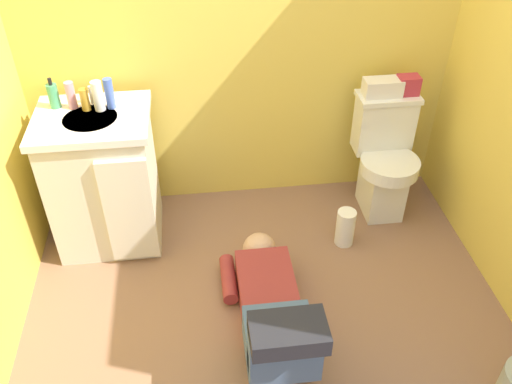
{
  "coord_description": "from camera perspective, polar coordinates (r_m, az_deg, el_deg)",
  "views": [
    {
      "loc": [
        -0.28,
        -1.85,
        2.22
      ],
      "look_at": [
        0.0,
        0.4,
        0.45
      ],
      "focal_mm": 37.82,
      "sensor_mm": 36.0,
      "label": 1
    }
  ],
  "objects": [
    {
      "name": "ground_plane",
      "position": [
        2.92,
        0.98,
        -12.18
      ],
      "size": [
        2.98,
        3.02,
        0.04
      ],
      "primitive_type": "cube",
      "color": "#866047"
    },
    {
      "name": "wall_back",
      "position": [
        3.09,
        -1.6,
        18.61
      ],
      "size": [
        2.64,
        0.08,
        2.4
      ],
      "primitive_type": "cube",
      "color": "#E2C24C",
      "rests_on": "ground_plane"
    },
    {
      "name": "toilet",
      "position": [
        3.38,
        13.4,
        3.51
      ],
      "size": [
        0.36,
        0.46,
        0.75
      ],
      "color": "white",
      "rests_on": "ground_plane"
    },
    {
      "name": "vanity_cabinet",
      "position": [
        3.15,
        -15.76,
        1.33
      ],
      "size": [
        0.6,
        0.53,
        0.82
      ],
      "color": "beige",
      "rests_on": "ground_plane"
    },
    {
      "name": "faucet",
      "position": [
        3.04,
        -17.0,
        9.81
      ],
      "size": [
        0.02,
        0.02,
        0.1
      ],
      "primitive_type": "cylinder",
      "color": "silver",
      "rests_on": "vanity_cabinet"
    },
    {
      "name": "person_plumber",
      "position": [
        2.66,
        1.71,
        -12.43
      ],
      "size": [
        0.39,
        1.06,
        0.52
      ],
      "color": "maroon",
      "rests_on": "ground_plane"
    },
    {
      "name": "tissue_box",
      "position": [
        3.22,
        13.25,
        10.73
      ],
      "size": [
        0.22,
        0.11,
        0.1
      ],
      "primitive_type": "cube",
      "color": "silver",
      "rests_on": "toilet"
    },
    {
      "name": "toiletry_bag",
      "position": [
        3.28,
        15.78,
        10.83
      ],
      "size": [
        0.12,
        0.09,
        0.11
      ],
      "primitive_type": "cube",
      "color": "#B22D3F",
      "rests_on": "toilet"
    },
    {
      "name": "soap_dispenser",
      "position": [
        3.05,
        -20.64,
        9.52
      ],
      "size": [
        0.06,
        0.06,
        0.17
      ],
      "color": "#419764",
      "rests_on": "vanity_cabinet"
    },
    {
      "name": "bottle_pink",
      "position": [
        3.02,
        -18.99,
        9.66
      ],
      "size": [
        0.05,
        0.05,
        0.15
      ],
      "primitive_type": "cylinder",
      "color": "pink",
      "rests_on": "vanity_cabinet"
    },
    {
      "name": "bottle_amber",
      "position": [
        2.98,
        -17.66,
        9.3
      ],
      "size": [
        0.04,
        0.04,
        0.12
      ],
      "primitive_type": "cylinder",
      "color": "gold",
      "rests_on": "vanity_cabinet"
    },
    {
      "name": "bottle_white",
      "position": [
        2.95,
        -16.37,
        9.73
      ],
      "size": [
        0.06,
        0.06,
        0.16
      ],
      "primitive_type": "cylinder",
      "color": "silver",
      "rests_on": "vanity_cabinet"
    },
    {
      "name": "bottle_blue",
      "position": [
        2.95,
        -15.24,
        10.03
      ],
      "size": [
        0.05,
        0.05,
        0.17
      ],
      "primitive_type": "cylinder",
      "color": "#4461BF",
      "rests_on": "vanity_cabinet"
    },
    {
      "name": "paper_towel_roll",
      "position": [
        3.21,
        9.42,
        -3.72
      ],
      "size": [
        0.11,
        0.11,
        0.23
      ],
      "primitive_type": "cylinder",
      "color": "white",
      "rests_on": "ground_plane"
    }
  ]
}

